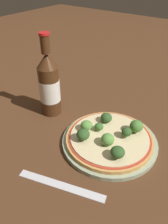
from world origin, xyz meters
TOP-DOWN VIEW (x-y plane):
  - ground_plane at (0.00, 0.00)m, footprint 3.00×3.00m
  - plate at (0.02, 0.00)m, footprint 0.25×0.25m
  - pizza at (0.02, -0.00)m, footprint 0.22×0.22m
  - broccoli_floret_0 at (0.07, -0.05)m, footprint 0.03×0.03m
  - broccoli_floret_1 at (0.02, 0.03)m, footprint 0.02×0.02m
  - broccoli_floret_2 at (-0.01, -0.01)m, footprint 0.03×0.03m
  - broccoli_floret_3 at (0.04, -0.04)m, footprint 0.03×0.03m
  - broccoli_floret_4 at (-0.04, 0.05)m, footprint 0.03×0.03m
  - broccoli_floret_5 at (0.06, 0.04)m, footprint 0.03×0.03m
  - broccoli_floret_6 at (0.00, 0.06)m, footprint 0.03×0.03m
  - broccoli_floret_7 at (-0.04, -0.05)m, footprint 0.03×0.03m
  - beer_bottle at (0.03, 0.22)m, footprint 0.06×0.06m
  - fork at (-0.16, 0.01)m, footprint 0.07×0.19m

SIDE VIEW (x-z plane):
  - ground_plane at x=0.00m, z-range 0.00..0.00m
  - fork at x=-0.16m, z-range 0.00..0.00m
  - plate at x=0.02m, z-range 0.00..0.01m
  - pizza at x=0.02m, z-range 0.01..0.03m
  - broccoli_floret_1 at x=0.02m, z-range 0.03..0.05m
  - broccoli_floret_5 at x=0.06m, z-range 0.03..0.05m
  - broccoli_floret_6 at x=0.00m, z-range 0.03..0.06m
  - broccoli_floret_2 at x=-0.01m, z-range 0.03..0.06m
  - broccoli_floret_3 at x=0.04m, z-range 0.03..0.06m
  - broccoli_floret_7 at x=-0.04m, z-range 0.03..0.06m
  - broccoli_floret_4 at x=-0.04m, z-range 0.03..0.06m
  - broccoli_floret_0 at x=0.07m, z-range 0.03..0.06m
  - beer_bottle at x=0.03m, z-range -0.03..0.22m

